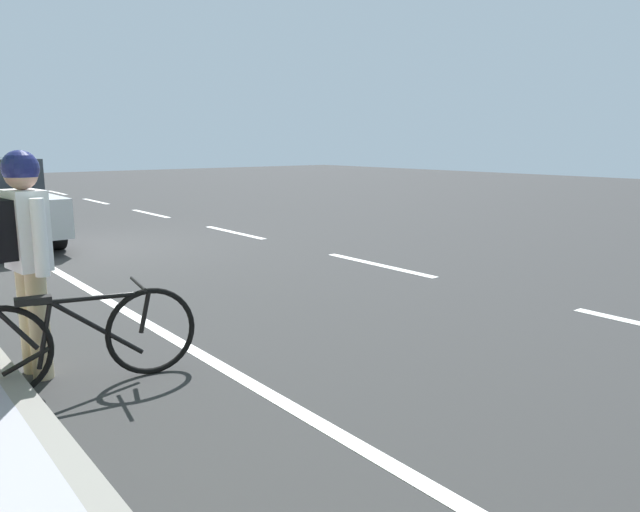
# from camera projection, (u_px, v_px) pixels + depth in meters

# --- Properties ---
(ground) EXTENTS (57.28, 57.28, 0.00)m
(ground) POSITION_uv_depth(u_px,v_px,m) (68.00, 250.00, 10.17)
(ground) COLOR #2E2E2E
(lane_stripe_centre) EXTENTS (0.14, 35.80, 0.01)m
(lane_stripe_centre) POSITION_uv_depth(u_px,v_px,m) (234.00, 232.00, 12.14)
(lane_stripe_centre) COLOR white
(lane_stripe_centre) RESTS_ON ground
(lane_stripe_bike_edge) EXTENTS (0.12, 35.80, 0.01)m
(lane_stripe_bike_edge) POSITION_uv_depth(u_px,v_px,m) (27.00, 254.00, 9.77)
(lane_stripe_bike_edge) COLOR white
(lane_stripe_bike_edge) RESTS_ON ground
(bicycle_at_curb) EXTENTS (1.72, 0.47, 0.75)m
(bicycle_at_curb) POSITION_uv_depth(u_px,v_px,m) (79.00, 339.00, 4.41)
(bicycle_at_curb) COLOR black
(bicycle_at_curb) RESTS_ON ground
(cyclist_with_backpack) EXTENTS (0.44, 0.62, 1.74)m
(cyclist_with_backpack) POSITION_uv_depth(u_px,v_px,m) (23.00, 241.00, 4.48)
(cyclist_with_backpack) COLOR #C6B284
(cyclist_with_backpack) RESTS_ON ground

